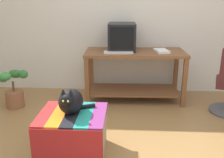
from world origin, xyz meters
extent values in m
cube|color=silver|center=(0.00, 2.05, 1.30)|extent=(8.00, 0.10, 2.60)
cube|color=brown|center=(-0.43, 1.30, 0.35)|extent=(0.06, 0.06, 0.70)
cube|color=brown|center=(0.91, 1.34, 0.35)|extent=(0.06, 0.06, 0.70)
cube|color=brown|center=(0.90, 1.90, 0.35)|extent=(0.06, 0.06, 0.70)
cube|color=brown|center=(-0.44, 1.86, 0.35)|extent=(0.06, 0.06, 0.70)
cube|color=brown|center=(0.23, 1.60, 0.14)|extent=(1.32, 0.58, 0.02)
cube|color=brown|center=(0.23, 1.60, 0.72)|extent=(1.44, 0.68, 0.04)
cube|color=black|center=(0.04, 1.68, 0.75)|extent=(0.28, 0.32, 0.02)
cube|color=black|center=(0.04, 1.68, 0.93)|extent=(0.40, 0.46, 0.39)
cube|color=black|center=(0.04, 1.45, 0.94)|extent=(0.32, 0.02, 0.30)
cube|color=beige|center=(0.00, 1.45, 0.75)|extent=(0.41, 0.17, 0.02)
cube|color=white|center=(0.60, 1.56, 0.75)|extent=(0.22, 0.29, 0.03)
cube|color=tan|center=(-0.39, 0.15, 0.21)|extent=(0.59, 0.52, 0.41)
cube|color=#AD2323|center=(-0.39, -0.14, 0.25)|extent=(0.62, 0.01, 0.33)
cube|color=#AD2323|center=(-0.64, 0.15, 0.42)|extent=(0.12, 0.56, 0.02)
cube|color=orange|center=(-0.51, 0.15, 0.42)|extent=(0.12, 0.56, 0.02)
cube|color=black|center=(-0.39, 0.15, 0.42)|extent=(0.12, 0.56, 0.02)
cube|color=#1E897A|center=(-0.26, 0.15, 0.42)|extent=(0.12, 0.56, 0.02)
cube|color=#7A2D6B|center=(-0.14, 0.15, 0.42)|extent=(0.12, 0.56, 0.02)
ellipsoid|color=black|center=(-0.40, 0.17, 0.54)|extent=(0.23, 0.31, 0.22)
sphere|color=black|center=(-0.41, 0.06, 0.60)|extent=(0.12, 0.12, 0.12)
cylinder|color=black|center=(-0.31, 0.25, 0.45)|extent=(0.24, 0.13, 0.04)
cone|color=black|center=(-0.44, 0.06, 0.68)|extent=(0.05, 0.05, 0.06)
cone|color=black|center=(-0.37, 0.06, 0.68)|extent=(0.05, 0.05, 0.06)
sphere|color=#C6D151|center=(-0.43, 0.00, 0.61)|extent=(0.02, 0.02, 0.02)
sphere|color=#C6D151|center=(-0.39, 0.00, 0.61)|extent=(0.02, 0.02, 0.02)
cylinder|color=brown|center=(-1.44, 1.21, 0.12)|extent=(0.25, 0.25, 0.23)
cylinder|color=brown|center=(-1.44, 1.21, 0.30)|extent=(0.03, 0.03, 0.14)
ellipsoid|color=#2D7033|center=(-1.29, 1.25, 0.47)|extent=(0.13, 0.11, 0.12)
ellipsoid|color=#2D7033|center=(-1.43, 1.30, 0.46)|extent=(0.20, 0.12, 0.12)
ellipsoid|color=#4C8E42|center=(-1.58, 1.23, 0.42)|extent=(0.14, 0.14, 0.13)
ellipsoid|color=#38843D|center=(-1.47, 1.06, 0.49)|extent=(0.17, 0.15, 0.11)
camera|label=1|loc=(0.10, -1.99, 1.46)|focal=40.61mm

